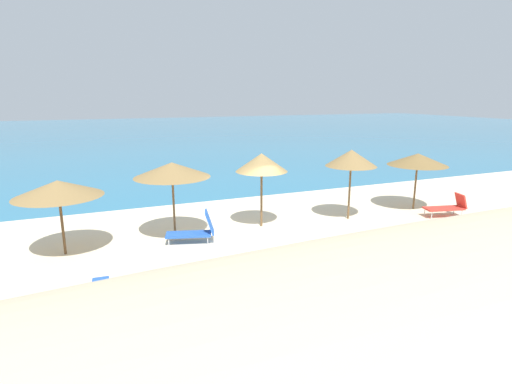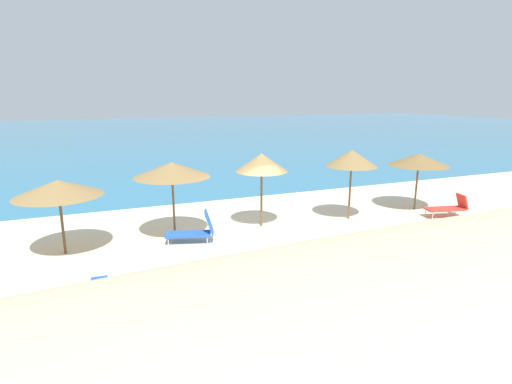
# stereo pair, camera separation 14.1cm
# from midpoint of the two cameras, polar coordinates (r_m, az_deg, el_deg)

# --- Properties ---
(ground_plane) EXTENTS (160.00, 160.00, 0.00)m
(ground_plane) POSITION_cam_midpoint_polar(r_m,az_deg,el_deg) (13.89, 0.29, -7.41)
(ground_plane) COLOR beige
(sea_water) EXTENTS (160.00, 76.95, 0.01)m
(sea_water) POSITION_cam_midpoint_polar(r_m,az_deg,el_deg) (57.18, -17.52, 7.84)
(sea_water) COLOR teal
(sea_water) RESTS_ON ground_plane
(beach_umbrella_1) EXTENTS (2.67, 2.67, 2.41)m
(beach_umbrella_1) POSITION_cam_midpoint_polar(r_m,az_deg,el_deg) (13.90, -26.38, 0.44)
(beach_umbrella_1) COLOR brown
(beach_umbrella_1) RESTS_ON ground_plane
(beach_umbrella_2) EXTENTS (2.63, 2.63, 2.72)m
(beach_umbrella_2) POSITION_cam_midpoint_polar(r_m,az_deg,el_deg) (14.21, -12.03, 3.06)
(beach_umbrella_2) COLOR brown
(beach_umbrella_2) RESTS_ON ground_plane
(beach_umbrella_3) EXTENTS (1.97, 1.97, 2.85)m
(beach_umbrella_3) POSITION_cam_midpoint_polar(r_m,az_deg,el_deg) (15.18, 0.52, 4.17)
(beach_umbrella_3) COLOR brown
(beach_umbrella_3) RESTS_ON ground_plane
(beach_umbrella_4) EXTENTS (2.05, 2.05, 2.85)m
(beach_umbrella_4) POSITION_cam_midpoint_polar(r_m,az_deg,el_deg) (16.58, 13.04, 4.67)
(beach_umbrella_4) COLOR brown
(beach_umbrella_4) RESTS_ON ground_plane
(beach_umbrella_5) EXTENTS (2.56, 2.56, 2.49)m
(beach_umbrella_5) POSITION_cam_midpoint_polar(r_m,az_deg,el_deg) (19.04, 21.64, 4.28)
(beach_umbrella_5) COLOR brown
(beach_umbrella_5) RESTS_ON ground_plane
(lounge_chair_0) EXTENTS (1.76, 1.07, 1.12)m
(lounge_chair_0) POSITION_cam_midpoint_polar(r_m,az_deg,el_deg) (14.12, -8.87, -5.39)
(lounge_chair_0) COLOR blue
(lounge_chair_0) RESTS_ON ground_plane
(lounge_chair_1) EXTENTS (1.78, 0.98, 0.96)m
(lounge_chair_1) POSITION_cam_midpoint_polar(r_m,az_deg,el_deg) (18.67, 25.22, -1.87)
(lounge_chair_1) COLOR red
(lounge_chair_1) RESTS_ON ground_plane
(cooler_box) EXTENTS (0.43, 0.48, 0.42)m
(cooler_box) POSITION_cam_midpoint_polar(r_m,az_deg,el_deg) (11.22, -21.34, -12.50)
(cooler_box) COLOR blue
(cooler_box) RESTS_ON ground_plane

